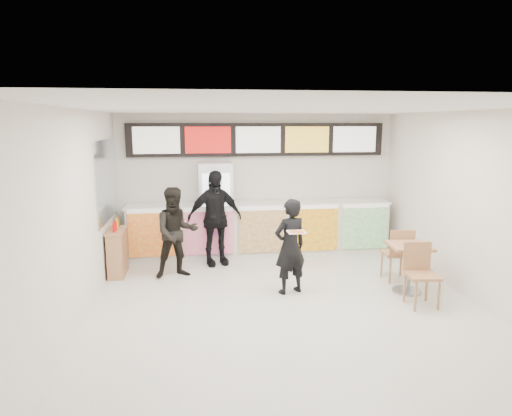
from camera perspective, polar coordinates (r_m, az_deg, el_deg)
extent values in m
plane|color=beige|center=(7.04, 4.18, -12.90)|extent=(7.00, 7.00, 0.00)
plane|color=white|center=(6.46, 4.54, 12.31)|extent=(7.00, 7.00, 0.00)
plane|color=silver|center=(9.99, 0.17, 3.11)|extent=(6.00, 0.00, 6.00)
plane|color=silver|center=(6.65, -21.84, -1.48)|extent=(0.00, 7.00, 7.00)
plane|color=silver|center=(7.78, 26.51, -0.17)|extent=(0.00, 7.00, 7.00)
cube|color=silver|center=(9.77, 0.49, -2.73)|extent=(5.50, 0.70, 1.10)
cube|color=silver|center=(9.66, 0.49, 0.56)|extent=(5.56, 0.76, 0.04)
cube|color=red|center=(9.33, -12.69, -3.29)|extent=(0.99, 0.02, 0.90)
cube|color=#F336B1|center=(9.30, -5.91, -3.13)|extent=(0.99, 0.02, 0.90)
cube|color=brown|center=(9.39, 0.82, -2.93)|extent=(0.99, 0.02, 0.90)
cube|color=yellow|center=(9.61, 7.32, -2.70)|extent=(0.99, 0.02, 0.90)
cube|color=green|center=(9.95, 13.46, -2.46)|extent=(0.99, 0.02, 0.90)
cube|color=black|center=(9.83, 0.24, 8.54)|extent=(5.50, 0.12, 0.70)
cube|color=white|center=(9.70, -12.34, 8.27)|extent=(0.95, 0.02, 0.55)
cube|color=red|center=(9.67, -6.01, 8.45)|extent=(0.95, 0.02, 0.55)
cube|color=white|center=(9.76, 0.29, 8.53)|extent=(0.95, 0.02, 0.55)
cube|color=yellow|center=(9.96, 6.41, 8.51)|extent=(0.95, 0.02, 0.55)
cube|color=white|center=(10.27, 12.21, 8.40)|extent=(0.95, 0.02, 0.55)
cube|color=white|center=(9.61, -5.05, -0.25)|extent=(0.70, 0.65, 2.00)
cube|color=white|center=(9.27, -4.95, -0.34)|extent=(0.54, 0.02, 1.50)
cylinder|color=#167D36|center=(9.43, -6.19, -3.91)|extent=(0.07, 0.07, 0.22)
cylinder|color=#FFA815|center=(9.44, -5.33, -3.89)|extent=(0.07, 0.07, 0.22)
cylinder|color=red|center=(9.44, -4.48, -3.86)|extent=(0.07, 0.07, 0.22)
cylinder|color=#1754AC|center=(9.45, -3.63, -3.84)|extent=(0.07, 0.07, 0.22)
cylinder|color=#FFA815|center=(9.34, -6.23, -1.65)|extent=(0.07, 0.07, 0.22)
cylinder|color=red|center=(9.35, -5.37, -1.63)|extent=(0.07, 0.07, 0.22)
cylinder|color=#1754AC|center=(9.35, -4.52, -1.61)|extent=(0.07, 0.07, 0.22)
cylinder|color=#167D36|center=(9.36, -3.66, -1.59)|extent=(0.07, 0.07, 0.22)
cylinder|color=red|center=(9.27, -6.28, 0.64)|extent=(0.07, 0.07, 0.22)
cylinder|color=#1754AC|center=(9.27, -5.41, 0.66)|extent=(0.07, 0.07, 0.22)
cylinder|color=#167D36|center=(9.28, -4.55, 0.68)|extent=(0.07, 0.07, 0.22)
cylinder|color=#FFA815|center=(9.29, -3.69, 0.70)|extent=(0.07, 0.07, 0.22)
cylinder|color=#1754AC|center=(9.21, -6.33, 2.97)|extent=(0.07, 0.07, 0.22)
cylinder|color=#167D36|center=(9.22, -5.46, 2.99)|extent=(0.07, 0.07, 0.22)
cylinder|color=#FFA815|center=(9.22, -4.59, 3.01)|extent=(0.07, 0.07, 0.22)
cylinder|color=red|center=(9.23, -3.72, 3.03)|extent=(0.07, 0.07, 0.22)
cube|color=#B2B7BF|center=(8.97, -18.15, 3.33)|extent=(0.01, 2.00, 1.50)
imported|color=black|center=(7.56, 4.29, -4.82)|extent=(0.68, 0.56, 1.60)
imported|color=black|center=(8.44, -9.93, -3.05)|extent=(0.94, 0.80, 1.67)
imported|color=black|center=(9.06, -5.19, -1.26)|extent=(1.20, 0.74, 1.90)
cube|color=beige|center=(7.05, 5.09, -3.01)|extent=(0.28, 0.28, 0.01)
cone|color=#CC7233|center=(7.04, 5.09, -2.93)|extent=(0.36, 0.36, 0.02)
cube|color=tan|center=(7.99, 18.64, -4.52)|extent=(0.72, 0.72, 0.04)
cylinder|color=gray|center=(8.10, 18.47, -7.28)|extent=(0.09, 0.09, 0.79)
cylinder|color=gray|center=(8.22, 18.31, -9.79)|extent=(0.48, 0.48, 0.03)
cube|color=tan|center=(7.53, 20.08, -7.93)|extent=(0.50, 0.50, 0.04)
cube|color=tan|center=(7.64, 19.48, -5.67)|extent=(0.44, 0.08, 0.46)
cube|color=tan|center=(8.61, 17.14, -5.46)|extent=(0.50, 0.50, 0.04)
cube|color=tan|center=(8.36, 17.83, -4.18)|extent=(0.44, 0.08, 0.46)
cube|color=tan|center=(8.92, -16.92, -5.42)|extent=(0.27, 0.73, 0.82)
cube|color=tan|center=(8.81, -17.08, -2.73)|extent=(0.31, 0.77, 0.04)
cylinder|color=red|center=(8.60, -17.32, -2.38)|extent=(0.05, 0.05, 0.16)
cylinder|color=red|center=(8.75, -17.16, -2.15)|extent=(0.05, 0.05, 0.16)
cylinder|color=yellow|center=(8.90, -17.00, -1.93)|extent=(0.05, 0.05, 0.16)
cylinder|color=brown|center=(9.04, -16.85, -1.73)|extent=(0.05, 0.05, 0.16)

